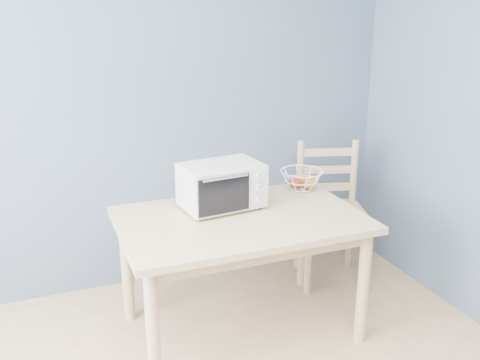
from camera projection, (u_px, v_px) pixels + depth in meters
name	position (u px, v px, depth m)	size (l,w,h in m)	color
room	(231.00, 238.00, 1.49)	(4.01, 4.51, 2.61)	tan
dining_table	(241.00, 233.00, 3.13)	(1.40, 0.90, 0.75)	tan
toaster_oven	(219.00, 186.00, 3.18)	(0.50, 0.39, 0.28)	beige
fruit_basket	(301.00, 180.00, 3.54)	(0.34, 0.34, 0.13)	white
dining_chair	(330.00, 214.00, 3.84)	(0.58, 0.58, 1.00)	tan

